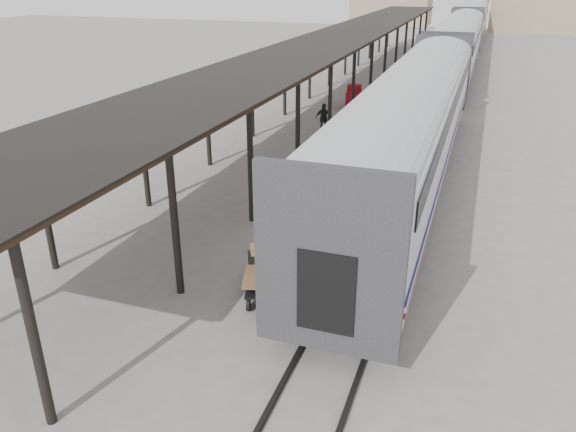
% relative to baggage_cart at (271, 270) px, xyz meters
% --- Properties ---
extents(ground, '(160.00, 160.00, 0.00)m').
position_rel_baggage_cart_xyz_m(ground, '(-0.92, 1.14, -0.65)').
color(ground, slate).
rests_on(ground, ground).
extents(train, '(3.45, 76.01, 4.01)m').
position_rel_baggage_cart_xyz_m(train, '(2.28, 34.94, 2.04)').
color(train, silver).
rests_on(train, ground).
extents(canopy, '(4.90, 64.30, 4.15)m').
position_rel_baggage_cart_xyz_m(canopy, '(-4.32, 25.14, 3.36)').
color(canopy, '#422B19').
rests_on(canopy, ground).
extents(rails, '(1.54, 150.00, 0.12)m').
position_rel_baggage_cart_xyz_m(rails, '(2.28, 35.14, -0.59)').
color(rails, black).
rests_on(rails, ground).
extents(building_far, '(18.00, 10.00, 8.00)m').
position_rel_baggage_cart_xyz_m(building_far, '(13.08, 79.14, 3.35)').
color(building_far, tan).
rests_on(building_far, ground).
extents(building_left, '(12.00, 8.00, 6.00)m').
position_rel_baggage_cart_xyz_m(building_left, '(-10.92, 83.14, 2.35)').
color(building_left, tan).
rests_on(building_left, ground).
extents(baggage_cart, '(1.88, 2.66, 0.86)m').
position_rel_baggage_cart_xyz_m(baggage_cart, '(0.00, 0.00, 0.00)').
color(baggage_cart, brown).
rests_on(baggage_cart, ground).
extents(suitcase_stack, '(1.25, 1.31, 0.57)m').
position_rel_baggage_cart_xyz_m(suitcase_stack, '(-0.18, 0.32, 0.41)').
color(suitcase_stack, '#3C3D3F').
rests_on(suitcase_stack, baggage_cart).
extents(luggage_tug, '(1.17, 1.66, 1.35)m').
position_rel_baggage_cart_xyz_m(luggage_tug, '(-2.93, 22.40, -0.03)').
color(luggage_tug, maroon).
rests_on(luggage_tug, ground).
extents(porter, '(0.66, 0.74, 1.70)m').
position_rel_baggage_cart_xyz_m(porter, '(0.25, -0.65, 1.06)').
color(porter, navy).
rests_on(porter, baggage_cart).
extents(pedestrian, '(0.95, 0.45, 1.59)m').
position_rel_baggage_cart_xyz_m(pedestrian, '(-3.04, 15.93, 0.14)').
color(pedestrian, black).
rests_on(pedestrian, ground).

